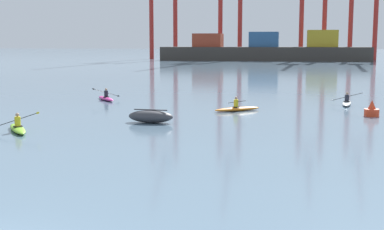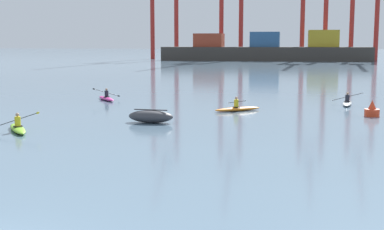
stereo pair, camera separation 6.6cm
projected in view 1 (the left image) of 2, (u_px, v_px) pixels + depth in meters
name	position (u px, v px, depth m)	size (l,w,h in m)	color
container_barge	(265.00, 50.00, 133.66)	(52.21, 8.92, 7.64)	#38332D
capsized_dinghy	(151.00, 116.00, 29.60)	(2.66, 1.26, 0.76)	#38383D
channel_buoy	(372.00, 110.00, 32.19)	(0.90, 0.90, 1.00)	red
kayak_magenta	(106.00, 98.00, 41.28)	(2.51, 3.09, 1.01)	#C13384
kayak_white	(347.00, 103.00, 38.06)	(2.21, 3.45, 0.98)	silver
kayak_lime	(18.00, 128.00, 26.71)	(2.51, 3.09, 0.97)	#7ABC2D
kayak_orange	(237.00, 108.00, 34.71)	(3.07, 2.53, 0.95)	orange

